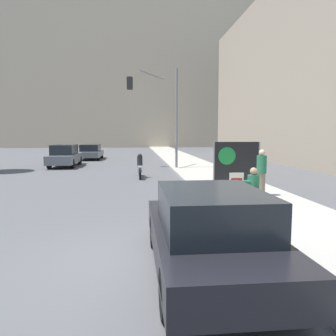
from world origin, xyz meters
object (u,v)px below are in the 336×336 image
at_px(car_on_road_nearest, 65,156).
at_px(motorcycle_on_road, 140,167).
at_px(parked_car_curbside, 210,231).
at_px(seated_protester, 254,187).
at_px(car_on_road_midblock, 91,152).
at_px(traffic_light_pole, 159,102).
at_px(jogger_on_sidewalk, 261,172).
at_px(protest_banner, 236,162).

height_order(car_on_road_nearest, motorcycle_on_road, car_on_road_nearest).
bearing_deg(parked_car_curbside, car_on_road_nearest, 108.40).
relative_size(seated_protester, car_on_road_midblock, 0.25).
distance_m(traffic_light_pole, parked_car_curbside, 16.84).
bearing_deg(car_on_road_midblock, motorcycle_on_road, -71.82).
height_order(parked_car_curbside, car_on_road_midblock, parked_car_curbside).
bearing_deg(seated_protester, car_on_road_nearest, 131.15).
relative_size(jogger_on_sidewalk, traffic_light_pole, 0.26).
bearing_deg(traffic_light_pole, motorcycle_on_road, -106.99).
relative_size(jogger_on_sidewalk, car_on_road_midblock, 0.34).
xyz_separation_m(seated_protester, traffic_light_pole, (-1.80, 12.57, 3.60)).
bearing_deg(traffic_light_pole, parked_car_curbside, -91.26).
height_order(seated_protester, motorcycle_on_road, seated_protester).
distance_m(traffic_light_pole, car_on_road_midblock, 10.87).
bearing_deg(parked_car_curbside, traffic_light_pole, 88.74).
xyz_separation_m(seated_protester, motorcycle_on_road, (-3.14, 8.18, -0.23)).
height_order(parked_car_curbside, motorcycle_on_road, parked_car_curbside).
height_order(seated_protester, car_on_road_nearest, car_on_road_nearest).
xyz_separation_m(parked_car_curbside, motorcycle_on_road, (-0.98, 12.04, -0.16)).
relative_size(protest_banner, motorcycle_on_road, 0.96).
bearing_deg(jogger_on_sidewalk, car_on_road_midblock, -91.16).
distance_m(protest_banner, parked_car_curbside, 9.18).
distance_m(protest_banner, car_on_road_nearest, 13.57).
relative_size(protest_banner, car_on_road_midblock, 0.44).
relative_size(seated_protester, traffic_light_pole, 0.19).
xyz_separation_m(jogger_on_sidewalk, motorcycle_on_road, (-4.18, 6.13, -0.41)).
height_order(car_on_road_midblock, motorcycle_on_road, car_on_road_midblock).
bearing_deg(traffic_light_pole, protest_banner, -70.41).
height_order(traffic_light_pole, motorcycle_on_road, traffic_light_pole).
bearing_deg(traffic_light_pole, seated_protester, -81.83).
xyz_separation_m(seated_protester, car_on_road_midblock, (-7.40, 21.12, -0.09)).
xyz_separation_m(parked_car_curbside, car_on_road_midblock, (-5.23, 24.99, -0.02)).
bearing_deg(parked_car_curbside, car_on_road_midblock, 101.83).
bearing_deg(jogger_on_sidewalk, motorcycle_on_road, -80.71).
height_order(protest_banner, car_on_road_midblock, protest_banner).
relative_size(protest_banner, traffic_light_pole, 0.33).
height_order(traffic_light_pole, car_on_road_midblock, traffic_light_pole).
bearing_deg(motorcycle_on_road, traffic_light_pole, 73.01).
distance_m(parked_car_curbside, car_on_road_nearest, 19.50).
height_order(protest_banner, motorcycle_on_road, protest_banner).
relative_size(jogger_on_sidewalk, protest_banner, 0.79).
bearing_deg(seated_protester, jogger_on_sidewalk, 74.73).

